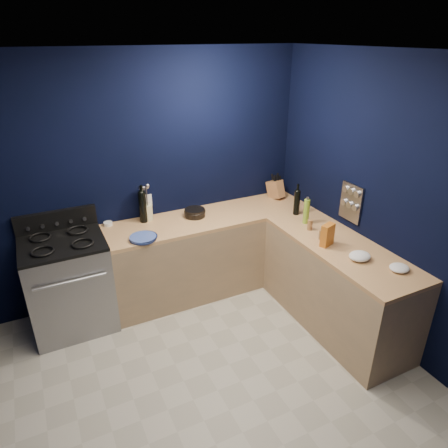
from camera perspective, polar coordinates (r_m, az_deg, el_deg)
floor at (r=3.65m, az=-0.92°, el=-22.58°), size 3.50×3.50×0.02m
ceiling at (r=2.44m, az=-1.38°, el=23.19°), size 3.50×3.50×0.02m
wall_back at (r=4.34m, az=-11.07°, el=6.09°), size 3.50×0.02×2.60m
wall_right at (r=3.83m, az=23.52°, el=1.69°), size 0.02×3.50×2.60m
cab_back at (r=4.60m, az=-1.83°, el=-4.20°), size 2.30×0.63×0.86m
top_back at (r=4.39m, az=-1.91°, el=0.91°), size 2.30×0.63×0.04m
cab_right at (r=4.18m, az=15.56°, el=-8.57°), size 0.63×1.67×0.86m
top_right at (r=3.95m, az=16.31°, el=-3.15°), size 0.63×1.67×0.04m
gas_range at (r=4.28m, az=-20.96°, el=-8.14°), size 0.76×0.66×0.92m
oven_door at (r=4.02m, az=-20.39°, el=-10.56°), size 0.59×0.02×0.42m
cooktop at (r=4.05m, az=-22.00°, el=-2.50°), size 0.76×0.66×0.03m
backguard at (r=4.27m, az=-22.65°, el=0.46°), size 0.76×0.06×0.20m
spice_panel at (r=4.19m, az=17.54°, el=2.91°), size 0.02×0.28×0.38m
wall_outlet at (r=4.40m, az=-10.75°, el=3.31°), size 0.09×0.02×0.13m
plate_stack at (r=3.96m, az=-11.39°, el=-1.93°), size 0.34×0.34×0.03m
ramekin at (r=4.33m, az=-16.10°, el=0.04°), size 0.10×0.10×0.04m
utensil_crock at (r=4.35m, az=-10.91°, el=1.64°), size 0.14×0.14×0.16m
wine_bottle_back at (r=4.27m, az=-11.41°, el=2.33°), size 0.11×0.11×0.33m
lemon_basket at (r=4.37m, az=-4.15°, el=1.60°), size 0.28×0.28×0.08m
knife_block at (r=4.89m, az=7.29°, el=4.89°), size 0.16×0.26×0.26m
wine_bottle_right at (r=4.45m, az=10.26°, el=2.98°), size 0.07×0.07×0.27m
oil_bottle at (r=4.25m, az=11.58°, el=1.75°), size 0.08×0.08×0.26m
spice_jar_near at (r=4.14m, az=12.05°, el=-0.12°), size 0.06×0.06×0.11m
spice_jar_far at (r=3.99m, az=13.61°, el=-1.49°), size 0.06×0.06×0.09m
crouton_bag at (r=3.86m, az=14.42°, el=-1.51°), size 0.16×0.11×0.21m
towel_front at (r=3.73m, az=18.65°, el=-4.33°), size 0.24×0.22×0.07m
towel_end at (r=3.69m, az=23.56°, el=-5.71°), size 0.21×0.20×0.05m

